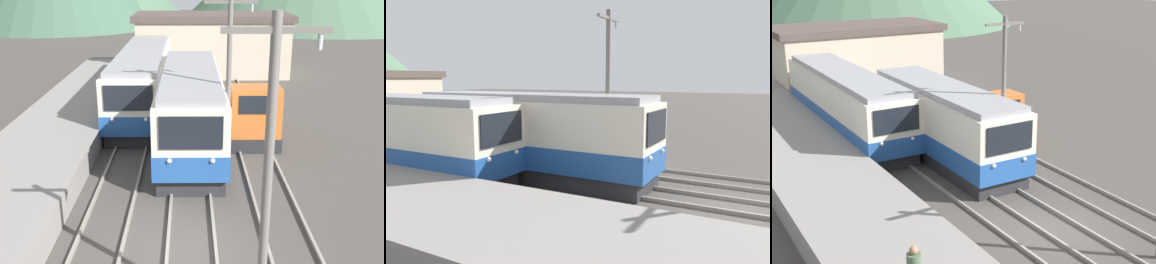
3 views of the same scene
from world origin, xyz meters
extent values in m
plane|color=#47423D|center=(0.00, 0.00, 0.00)|extent=(200.00, 200.00, 0.00)
cube|color=gray|center=(-6.25, 0.00, 0.52)|extent=(4.50, 54.00, 1.04)
cube|color=gray|center=(-3.32, 0.00, 0.07)|extent=(0.10, 60.00, 0.14)
cube|color=gray|center=(-1.88, 0.00, 0.07)|extent=(0.10, 60.00, 0.14)
cube|color=gray|center=(-0.52, 0.00, 0.07)|extent=(0.10, 60.00, 0.14)
cube|color=gray|center=(0.92, 0.00, 0.07)|extent=(0.10, 60.00, 0.14)
cube|color=gray|center=(2.48, 0.00, 0.07)|extent=(0.10, 60.00, 0.14)
cube|color=gray|center=(3.92, 0.00, 0.07)|extent=(0.10, 60.00, 0.14)
cube|color=#28282B|center=(-2.60, 15.07, 0.35)|extent=(2.58, 13.39, 0.70)
cube|color=silver|center=(-2.60, 15.07, 2.03)|extent=(2.80, 13.95, 2.66)
cube|color=#235199|center=(-2.60, 15.07, 1.18)|extent=(2.84, 13.99, 0.96)
cube|color=black|center=(-2.60, 8.07, 2.56)|extent=(2.24, 0.06, 1.17)
sphere|color=silver|center=(-3.37, 8.06, 1.55)|extent=(0.18, 0.18, 0.18)
sphere|color=silver|center=(-1.83, 8.06, 1.55)|extent=(0.18, 0.18, 0.18)
cube|color=#939399|center=(-2.60, 15.07, 3.50)|extent=(2.46, 13.39, 0.28)
cube|color=#28282B|center=(0.20, 8.79, 0.35)|extent=(2.58, 10.74, 0.70)
cube|color=silver|center=(0.20, 8.79, 2.07)|extent=(2.80, 11.19, 2.73)
cube|color=#235199|center=(0.20, 8.79, 1.19)|extent=(2.84, 11.23, 0.98)
cube|color=black|center=(0.20, 3.17, 2.61)|extent=(2.24, 0.06, 1.20)
sphere|color=silver|center=(-0.57, 3.16, 1.57)|extent=(0.18, 0.18, 0.18)
sphere|color=silver|center=(0.97, 3.16, 1.57)|extent=(0.18, 0.18, 0.18)
cube|color=#939399|center=(0.20, 8.79, 3.57)|extent=(2.46, 10.74, 0.28)
cube|color=#28282B|center=(3.20, 9.91, 0.35)|extent=(2.40, 4.51, 0.70)
cube|color=#D16628|center=(3.20, 8.38, 1.85)|extent=(2.28, 1.44, 2.30)
cube|color=black|center=(3.20, 7.64, 2.36)|extent=(1.68, 0.04, 0.83)
cube|color=#D16628|center=(3.20, 10.64, 1.40)|extent=(1.92, 2.97, 1.40)
cylinder|color=black|center=(3.20, 10.64, 2.35)|extent=(0.16, 0.16, 0.50)
cylinder|color=slate|center=(1.70, 5.82, 3.60)|extent=(0.20, 0.20, 7.20)
cube|color=slate|center=(1.70, 5.82, 6.85)|extent=(2.00, 0.12, 0.12)
cylinder|color=#B2B2B7|center=(2.50, 5.82, 6.65)|extent=(0.10, 0.10, 0.30)
sphere|color=#9E7051|center=(-6.96, -2.71, 2.57)|extent=(0.22, 0.22, 0.22)
cube|color=beige|center=(2.07, 26.00, 2.19)|extent=(12.00, 6.00, 4.38)
cube|color=#51423D|center=(2.07, 26.00, 4.63)|extent=(12.60, 6.30, 0.50)
camera|label=1|loc=(0.12, -11.50, 7.77)|focal=42.00mm
camera|label=2|loc=(-13.09, -0.76, 4.39)|focal=35.00mm
camera|label=3|loc=(-11.95, -13.46, 9.45)|focal=50.00mm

